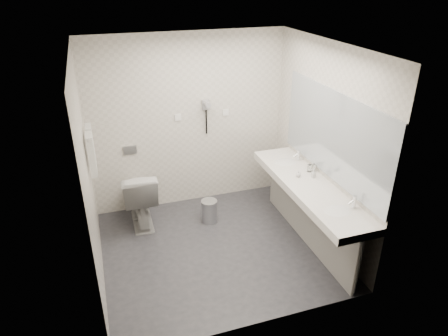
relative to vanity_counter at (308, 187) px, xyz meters
name	(u,v)px	position (x,y,z in m)	size (l,w,h in m)	color
floor	(217,248)	(-1.12, 0.20, -0.80)	(2.80, 2.80, 0.00)	#2C2C32
ceiling	(215,47)	(-1.12, 0.20, 1.70)	(2.80, 2.80, 0.00)	silver
wall_back	(189,123)	(-1.12, 1.50, 0.45)	(2.80, 2.80, 0.00)	silver
wall_front	(260,220)	(-1.12, -1.10, 0.45)	(2.80, 2.80, 0.00)	silver
wall_left	(88,177)	(-2.52, 0.20, 0.45)	(2.60, 2.60, 0.00)	silver
wall_right	(323,145)	(0.27, 0.20, 0.45)	(2.60, 2.60, 0.00)	silver
vanity_counter	(308,187)	(0.00, 0.00, 0.00)	(0.55, 2.20, 0.10)	silver
vanity_panel	(307,216)	(0.02, 0.00, -0.42)	(0.03, 2.15, 0.75)	gray
vanity_post_near	(357,267)	(0.05, -1.04, -0.42)	(0.06, 0.06, 0.75)	silver
vanity_post_far	(275,180)	(0.05, 1.04, -0.42)	(0.06, 0.06, 0.75)	silver
mirror	(333,135)	(0.26, 0.00, 0.65)	(0.02, 2.20, 1.05)	#B2BCC6
basin_near	(338,212)	(0.00, -0.65, 0.04)	(0.40, 0.31, 0.05)	white
basin_far	(285,163)	(0.00, 0.65, 0.04)	(0.40, 0.31, 0.05)	white
faucet_near	(354,202)	(0.19, -0.65, 0.12)	(0.04, 0.04, 0.15)	silver
faucet_far	(298,155)	(0.19, 0.65, 0.12)	(0.04, 0.04, 0.15)	silver
soap_bottle_a	(313,174)	(0.13, 0.13, 0.10)	(0.05, 0.05, 0.11)	silver
soap_bottle_b	(298,174)	(-0.03, 0.21, 0.09)	(0.06, 0.06, 0.08)	silver
glass_left	(313,168)	(0.21, 0.28, 0.10)	(0.06, 0.06, 0.10)	silver
glass_right	(309,168)	(0.17, 0.29, 0.10)	(0.05, 0.05, 0.10)	silver
toilet	(139,196)	(-1.95, 1.11, -0.39)	(0.46, 0.81, 0.82)	white
flush_plate	(130,150)	(-1.98, 1.49, 0.15)	(0.18, 0.02, 0.12)	#B2B5BA
pedal_bin	(209,211)	(-1.04, 0.83, -0.64)	(0.22, 0.22, 0.31)	#B2B5BA
bin_lid	(209,201)	(-1.04, 0.83, -0.48)	(0.22, 0.22, 0.01)	#B2B5BA
towel_rail	(87,132)	(-2.47, 0.75, 0.75)	(0.02, 0.02, 0.62)	silver
towel_near	(92,154)	(-2.46, 0.61, 0.53)	(0.07, 0.24, 0.48)	silver
towel_far	(91,145)	(-2.46, 0.89, 0.53)	(0.07, 0.24, 0.48)	silver
dryer_cradle	(206,105)	(-0.88, 1.47, 0.70)	(0.10, 0.04, 0.14)	#97979D
dryer_barrel	(207,104)	(-0.88, 1.40, 0.73)	(0.08, 0.08, 0.14)	#97979D
dryer_cord	(206,122)	(-0.88, 1.46, 0.45)	(0.02, 0.02, 0.35)	black
switch_plate_a	(178,117)	(-1.27, 1.49, 0.55)	(0.09, 0.02, 0.09)	white
switch_plate_b	(226,112)	(-0.57, 1.49, 0.55)	(0.09, 0.02, 0.09)	white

